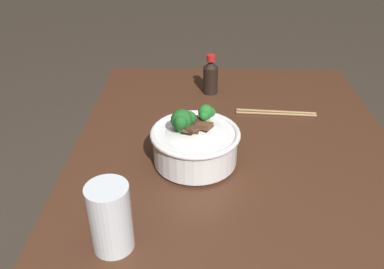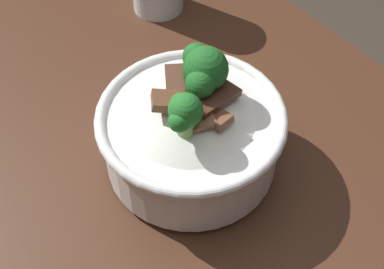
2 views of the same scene
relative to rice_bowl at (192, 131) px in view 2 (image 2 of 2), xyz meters
name	(u,v)px [view 2 (image 2 of 2)]	position (x,y,z in m)	size (l,w,h in m)	color
dining_table	(105,218)	(0.06, 0.10, -0.15)	(1.23, 0.79, 0.75)	#472819
rice_bowl	(192,131)	(0.00, 0.00, 0.00)	(0.20, 0.20, 0.15)	white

